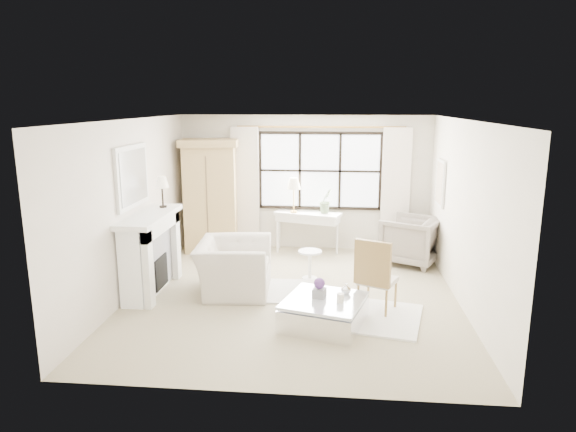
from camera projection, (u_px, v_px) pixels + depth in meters
name	position (u px, v px, depth m)	size (l,w,h in m)	color
floor	(293.00, 296.00, 7.98)	(5.50, 5.50, 0.00)	tan
ceiling	(293.00, 120.00, 7.39)	(5.50, 5.50, 0.00)	white
wall_back	(305.00, 183.00, 10.36)	(5.00, 5.00, 0.00)	beige
wall_front	(269.00, 269.00, 5.01)	(5.00, 5.00, 0.00)	beige
wall_left	(132.00, 208.00, 7.92)	(5.50, 5.50, 0.00)	silver
wall_right	(464.00, 214.00, 7.45)	(5.50, 5.50, 0.00)	white
window_pane	(320.00, 171.00, 10.26)	(2.40, 0.02, 1.50)	silver
window_frame	(320.00, 171.00, 10.25)	(2.50, 0.04, 1.50)	black
curtain_rod	(320.00, 127.00, 10.01)	(0.04, 0.04, 3.30)	#A97A3A
curtain_left	(245.00, 188.00, 10.40)	(0.55, 0.10, 2.47)	beige
curtain_right	(395.00, 191.00, 10.12)	(0.55, 0.10, 2.47)	white
fireplace	(149.00, 252.00, 8.05)	(0.58, 1.66, 1.26)	white
mirror_frame	(132.00, 176.00, 7.81)	(0.05, 1.15, 0.95)	silver
mirror_glass	(134.00, 176.00, 7.81)	(0.02, 1.00, 0.80)	#B5BAC0
art_frame	(440.00, 183.00, 9.06)	(0.04, 0.62, 0.82)	white
art_canvas	(439.00, 183.00, 9.07)	(0.01, 0.52, 0.72)	beige
mantel_lamp	(162.00, 184.00, 8.32)	(0.22, 0.22, 0.51)	black
armoire	(211.00, 195.00, 10.18)	(1.19, 0.82, 2.24)	tan
console_table	(308.00, 232.00, 10.29)	(1.37, 0.79, 0.80)	white
console_lamp	(294.00, 185.00, 10.10)	(0.28, 0.28, 0.69)	#B28B3D
orchid_plant	(326.00, 201.00, 10.10)	(0.27, 0.22, 0.50)	#5C744D
side_table	(310.00, 261.00, 8.65)	(0.40, 0.40, 0.51)	white
rug_left	(270.00, 290.00, 8.17)	(1.51, 1.06, 0.03)	silver
rug_right	(360.00, 315.00, 7.23)	(1.65, 1.24, 0.03)	white
club_armchair	(234.00, 267.00, 8.08)	(1.26, 1.10, 0.82)	beige
wingback_chair	(411.00, 240.00, 9.51)	(0.94, 0.97, 0.88)	gray
french_chair	(376.00, 291.00, 7.32)	(0.64, 0.64, 1.08)	#A37E44
coffee_table	(324.00, 313.00, 6.88)	(1.23, 1.23, 0.38)	white
planter_box	(319.00, 293.00, 6.89)	(0.16, 0.16, 0.12)	gray
planter_flowers	(319.00, 283.00, 6.86)	(0.15, 0.15, 0.15)	#5C327D
pillar_candle	(340.00, 298.00, 6.72)	(0.09, 0.09, 0.12)	white
coffee_vase	(346.00, 289.00, 7.01)	(0.14, 0.14, 0.14)	silver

